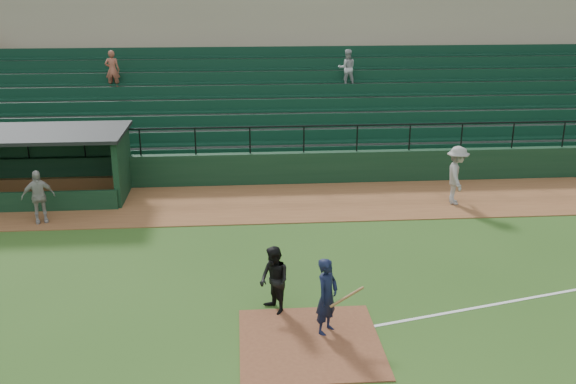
{
  "coord_description": "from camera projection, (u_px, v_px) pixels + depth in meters",
  "views": [
    {
      "loc": [
        -1.41,
        -12.87,
        7.42
      ],
      "look_at": [
        0.0,
        5.0,
        1.4
      ],
      "focal_mm": 40.04,
      "sensor_mm": 36.0,
      "label": 1
    }
  ],
  "objects": [
    {
      "name": "ground",
      "position": [
        305.0,
        320.0,
        14.63
      ],
      "size": [
        90.0,
        90.0,
        0.0
      ],
      "primitive_type": "plane",
      "color": "#2C4F19",
      "rests_on": "ground"
    },
    {
      "name": "warning_track",
      "position": [
        281.0,
        202.0,
        22.19
      ],
      "size": [
        40.0,
        4.0,
        0.03
      ],
      "primitive_type": "cube",
      "color": "brown",
      "rests_on": "ground"
    },
    {
      "name": "home_plate_dirt",
      "position": [
        310.0,
        343.0,
        13.68
      ],
      "size": [
        3.0,
        3.0,
        0.03
      ],
      "primitive_type": "cube",
      "color": "brown",
      "rests_on": "ground"
    },
    {
      "name": "stadium_structure",
      "position": [
        268.0,
        94.0,
        29.45
      ],
      "size": [
        38.0,
        13.08,
        6.4
      ],
      "color": "black",
      "rests_on": "ground"
    },
    {
      "name": "dugout",
      "position": [
        1.0,
        160.0,
        22.52
      ],
      "size": [
        8.9,
        3.2,
        2.42
      ],
      "color": "black",
      "rests_on": "ground"
    },
    {
      "name": "batter_at_plate",
      "position": [
        327.0,
        296.0,
        13.84
      ],
      "size": [
        1.16,
        0.76,
        1.75
      ],
      "color": "black",
      "rests_on": "ground"
    },
    {
      "name": "umpire",
      "position": [
        274.0,
        280.0,
        14.72
      ],
      "size": [
        0.91,
        0.98,
        1.62
      ],
      "primitive_type": "imported",
      "rotation": [
        0.0,
        0.0,
        -1.08
      ],
      "color": "black",
      "rests_on": "ground"
    },
    {
      "name": "runner",
      "position": [
        457.0,
        175.0,
        21.75
      ],
      "size": [
        0.98,
        1.42,
        2.01
      ],
      "primitive_type": "imported",
      "rotation": [
        0.0,
        0.0,
        1.38
      ],
      "color": "gray",
      "rests_on": "warning_track"
    },
    {
      "name": "dugout_player_a",
      "position": [
        38.0,
        197.0,
        20.11
      ],
      "size": [
        1.08,
        0.75,
        1.7
      ],
      "primitive_type": "imported",
      "rotation": [
        0.0,
        0.0,
        0.37
      ],
      "color": "#A49F99",
      "rests_on": "warning_track"
    }
  ]
}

